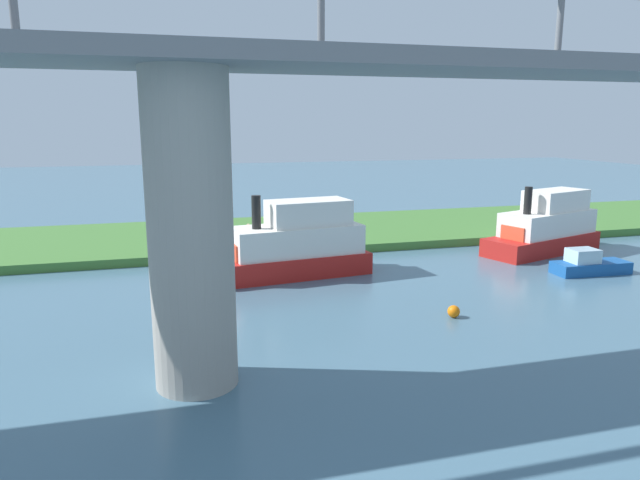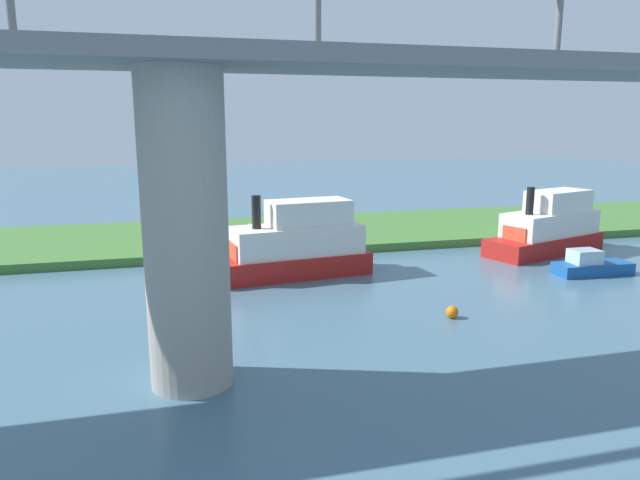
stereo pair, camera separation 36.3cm
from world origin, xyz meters
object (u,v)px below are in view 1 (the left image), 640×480
at_px(mooring_post, 308,238).
at_px(marker_buoy, 454,311).
at_px(motorboat_white, 589,265).
at_px(bridge_pylon, 191,233).
at_px(motorboat_red, 294,245).
at_px(pontoon_yellow, 546,227).
at_px(person_on_bank, 249,235).

bearing_deg(mooring_post, marker_buoy, 101.64).
xyz_separation_m(motorboat_white, marker_buoy, (10.07, 4.31, -0.22)).
relative_size(bridge_pylon, motorboat_red, 1.08).
relative_size(mooring_post, marker_buoy, 1.53).
distance_m(bridge_pylon, pontoon_yellow, 25.03).
relative_size(bridge_pylon, mooring_post, 11.95).
xyz_separation_m(person_on_bank, mooring_post, (-3.56, 0.07, -0.32)).
xyz_separation_m(bridge_pylon, motorboat_red, (-5.59, -11.36, -3.03)).
relative_size(pontoon_yellow, motorboat_white, 2.09).
bearing_deg(motorboat_white, motorboat_red, -14.35).
distance_m(motorboat_red, motorboat_white, 15.30).
distance_m(motorboat_red, marker_buoy, 9.45).
distance_m(person_on_bank, motorboat_red, 5.33).
bearing_deg(bridge_pylon, pontoon_yellow, -149.54).
bearing_deg(pontoon_yellow, motorboat_red, 4.47).
bearing_deg(person_on_bank, motorboat_white, 151.50).
bearing_deg(marker_buoy, pontoon_yellow, -140.01).
bearing_deg(motorboat_red, bridge_pylon, 63.80).
xyz_separation_m(bridge_pylon, marker_buoy, (-10.29, -3.27, -4.33)).
height_order(person_on_bank, motorboat_red, motorboat_red).
relative_size(person_on_bank, motorboat_white, 0.35).
bearing_deg(motorboat_white, person_on_bank, -28.50).
xyz_separation_m(motorboat_red, motorboat_white, (-14.78, 3.78, -1.08)).
distance_m(bridge_pylon, marker_buoy, 11.64).
bearing_deg(mooring_post, bridge_pylon, 65.12).
bearing_deg(bridge_pylon, motorboat_white, -159.60).
bearing_deg(motorboat_white, marker_buoy, 23.16).
bearing_deg(bridge_pylon, person_on_bank, -103.78).
bearing_deg(motorboat_white, pontoon_yellow, -101.76).
xyz_separation_m(mooring_post, pontoon_yellow, (-13.82, 3.78, 0.62)).
bearing_deg(person_on_bank, bridge_pylon, 76.22).
height_order(mooring_post, marker_buoy, mooring_post).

